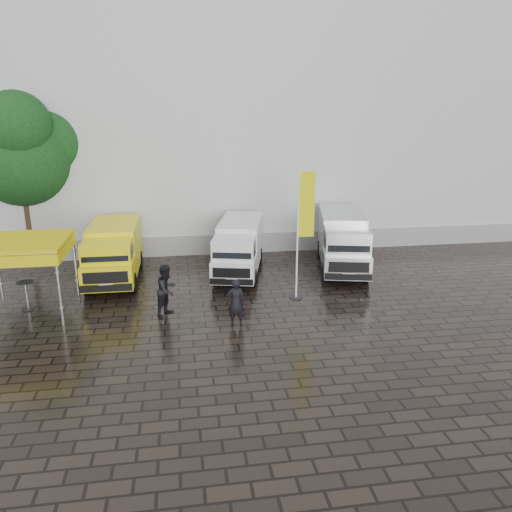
{
  "coord_description": "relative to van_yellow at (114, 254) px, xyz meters",
  "views": [
    {
      "loc": [
        -3.97,
        -16.71,
        7.31
      ],
      "look_at": [
        -1.06,
        2.2,
        1.54
      ],
      "focal_mm": 35.0,
      "sensor_mm": 36.0,
      "label": 1
    }
  ],
  "objects": [
    {
      "name": "van_silver",
      "position": [
        10.26,
        0.15,
        0.07
      ],
      "size": [
        3.18,
        6.13,
        2.53
      ],
      "primitive_type": null,
      "rotation": [
        0.0,
        0.0,
        -0.22
      ],
      "color": "silver",
      "rests_on": "ground"
    },
    {
      "name": "ground",
      "position": [
        6.9,
        -4.55,
        -1.2
      ],
      "size": [
        120.0,
        120.0,
        0.0
      ],
      "primitive_type": "plane",
      "color": "black",
      "rests_on": "ground"
    },
    {
      "name": "canopy_tent",
      "position": [
        -2.7,
        -3.15,
        1.37
      ],
      "size": [
        3.06,
        3.06,
        2.75
      ],
      "color": "silver",
      "rests_on": "ground"
    },
    {
      "name": "cocktail_table",
      "position": [
        -2.87,
        -2.85,
        -0.65
      ],
      "size": [
        0.6,
        0.6,
        1.09
      ],
      "primitive_type": "cylinder",
      "color": "black",
      "rests_on": "ground"
    },
    {
      "name": "exhibition_hall",
      "position": [
        8.9,
        11.45,
        4.8
      ],
      "size": [
        44.0,
        16.0,
        12.0
      ],
      "primitive_type": "cube",
      "color": "silver",
      "rests_on": "ground"
    },
    {
      "name": "hall_plinth",
      "position": [
        8.9,
        3.4,
        -0.7
      ],
      "size": [
        44.0,
        0.15,
        1.0
      ],
      "primitive_type": "cube",
      "color": "gray",
      "rests_on": "ground"
    },
    {
      "name": "van_white",
      "position": [
        5.45,
        0.15,
        -0.04
      ],
      "size": [
        2.98,
        5.62,
        2.32
      ],
      "primitive_type": null,
      "rotation": [
        0.0,
        0.0,
        -0.24
      ],
      "color": "white",
      "rests_on": "ground"
    },
    {
      "name": "wheelie_bin",
      "position": [
        12.13,
        2.84,
        -0.64
      ],
      "size": [
        0.73,
        0.73,
        1.12
      ],
      "primitive_type": "cube",
      "rotation": [
        0.0,
        0.0,
        -0.09
      ],
      "color": "black",
      "rests_on": "ground"
    },
    {
      "name": "tree",
      "position": [
        -4.42,
        3.87,
        4.13
      ],
      "size": [
        4.62,
        4.62,
        8.3
      ],
      "color": "black",
      "rests_on": "ground"
    },
    {
      "name": "van_yellow",
      "position": [
        0.0,
        0.0,
        0.0
      ],
      "size": [
        2.05,
        5.2,
        2.39
      ],
      "primitive_type": null,
      "rotation": [
        0.0,
        0.0,
        -0.01
      ],
      "color": "yellow",
      "rests_on": "ground"
    },
    {
      "name": "person_tent",
      "position": [
        2.31,
        -4.1,
        -0.25
      ],
      "size": [
        1.11,
        1.16,
        1.88
      ],
      "primitive_type": "imported",
      "rotation": [
        0.0,
        0.0,
        0.95
      ],
      "color": "black",
      "rests_on": "ground"
    },
    {
      "name": "person_front",
      "position": [
        4.67,
        -5.42,
        -0.35
      ],
      "size": [
        0.67,
        0.49,
        1.68
      ],
      "primitive_type": "imported",
      "rotation": [
        0.0,
        0.0,
        2.99
      ],
      "color": "black",
      "rests_on": "ground"
    },
    {
      "name": "flagpole",
      "position": [
        7.49,
        -3.25,
        1.72
      ],
      "size": [
        0.88,
        0.5,
        5.2
      ],
      "color": "black",
      "rests_on": "ground"
    }
  ]
}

